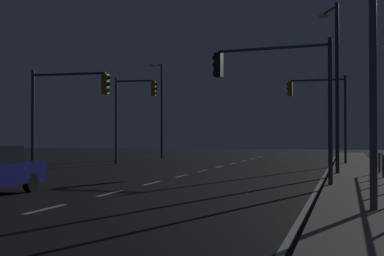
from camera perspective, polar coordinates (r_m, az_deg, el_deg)
The scene contains 11 objects.
ground_plane at distance 22.40m, azimuth -3.79°, elevation -5.68°, with size 112.00×112.00×0.00m, color black.
sidewalk_right at distance 21.11m, azimuth 17.02°, elevation -5.75°, with size 2.40×77.00×0.14m, color gray.
lane_markings_center at distance 25.71m, azimuth -1.16°, elevation -5.04°, with size 0.14×50.00×0.01m.
lane_edge_line at distance 26.11m, azimuth 13.60°, elevation -4.95°, with size 0.14×53.00×0.01m.
traffic_light_far_center at distance 36.66m, azimuth 13.22°, elevation 2.67°, with size 3.85×0.45×5.66m.
traffic_light_far_left at distance 27.07m, azimuth -12.97°, elevation 2.88°, with size 4.18×0.35×5.13m.
traffic_light_near_left at distance 20.78m, azimuth 8.73°, elevation 4.77°, with size 4.59×0.82×5.31m.
traffic_light_overhead_east at distance 36.39m, azimuth -6.20°, elevation 2.49°, with size 2.86×0.59×5.79m.
street_lamp_across_street at distance 13.47m, azimuth 18.61°, elevation 9.51°, with size 0.56×2.43×6.79m.
street_lamp_mid_block at distance 26.97m, azimuth 14.67°, elevation 5.61°, with size 1.02×1.74×8.03m.
street_lamp_far_end at distance 45.60m, azimuth -3.34°, elevation 2.69°, with size 0.77×1.48×7.94m.
Camera 1 is at (7.50, -3.52, 1.90)m, focal length 51.10 mm.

